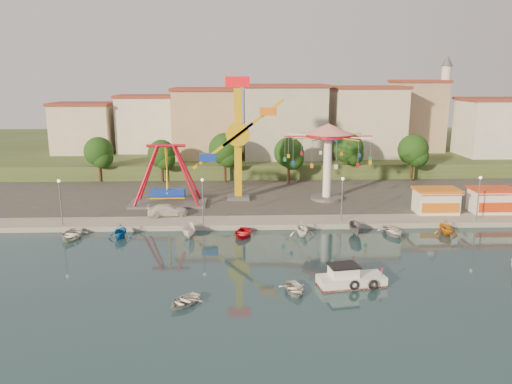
{
  "coord_description": "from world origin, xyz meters",
  "views": [
    {
      "loc": [
        -4.0,
        -42.31,
        17.09
      ],
      "look_at": [
        -1.88,
        14.0,
        4.0
      ],
      "focal_mm": 35.0,
      "sensor_mm": 36.0,
      "label": 1
    }
  ],
  "objects_px": {
    "kamikaze_tower": "(241,143)",
    "rowboat_a": "(294,289)",
    "wave_swinger": "(328,144)",
    "van": "(168,210)",
    "pirate_ship_ride": "(167,176)",
    "cabin_motorboat": "(350,280)"
  },
  "relations": [
    {
      "from": "pirate_ship_ride",
      "to": "cabin_motorboat",
      "type": "relative_size",
      "value": 1.71
    },
    {
      "from": "pirate_ship_ride",
      "to": "van",
      "type": "bearing_deg",
      "value": -82.93
    },
    {
      "from": "cabin_motorboat",
      "to": "rowboat_a",
      "type": "distance_m",
      "value": 4.95
    },
    {
      "from": "kamikaze_tower",
      "to": "wave_swinger",
      "type": "height_order",
      "value": "kamikaze_tower"
    },
    {
      "from": "kamikaze_tower",
      "to": "wave_swinger",
      "type": "distance_m",
      "value": 11.68
    },
    {
      "from": "pirate_ship_ride",
      "to": "rowboat_a",
      "type": "bearing_deg",
      "value": -62.89
    },
    {
      "from": "wave_swinger",
      "to": "rowboat_a",
      "type": "distance_m",
      "value": 30.78
    },
    {
      "from": "pirate_ship_ride",
      "to": "wave_swinger",
      "type": "relative_size",
      "value": 0.86
    },
    {
      "from": "kamikaze_tower",
      "to": "rowboat_a",
      "type": "xyz_separation_m",
      "value": [
        4.0,
        -29.24,
        -8.08
      ]
    },
    {
      "from": "pirate_ship_ride",
      "to": "rowboat_a",
      "type": "height_order",
      "value": "pirate_ship_ride"
    },
    {
      "from": "van",
      "to": "kamikaze_tower",
      "type": "bearing_deg",
      "value": -57.47
    },
    {
      "from": "van",
      "to": "pirate_ship_ride",
      "type": "bearing_deg",
      "value": -1.76
    },
    {
      "from": "wave_swinger",
      "to": "cabin_motorboat",
      "type": "distance_m",
      "value": 28.7
    },
    {
      "from": "kamikaze_tower",
      "to": "pirate_ship_ride",
      "type": "bearing_deg",
      "value": -165.6
    },
    {
      "from": "wave_swinger",
      "to": "van",
      "type": "height_order",
      "value": "wave_swinger"
    },
    {
      "from": "kamikaze_tower",
      "to": "rowboat_a",
      "type": "bearing_deg",
      "value": -82.21
    },
    {
      "from": "cabin_motorboat",
      "to": "van",
      "type": "relative_size",
      "value": 1.22
    },
    {
      "from": "kamikaze_tower",
      "to": "rowboat_a",
      "type": "height_order",
      "value": "kamikaze_tower"
    },
    {
      "from": "kamikaze_tower",
      "to": "wave_swinger",
      "type": "relative_size",
      "value": 1.42
    },
    {
      "from": "rowboat_a",
      "to": "van",
      "type": "xyz_separation_m",
      "value": [
        -13.02,
        21.3,
        0.97
      ]
    },
    {
      "from": "rowboat_a",
      "to": "van",
      "type": "distance_m",
      "value": 24.98
    },
    {
      "from": "wave_swinger",
      "to": "van",
      "type": "relative_size",
      "value": 2.41
    }
  ]
}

